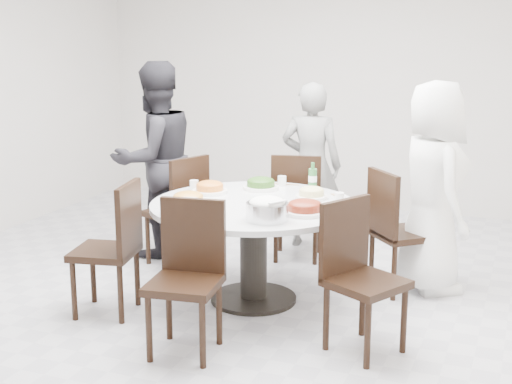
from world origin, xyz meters
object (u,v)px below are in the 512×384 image
(diner_right, at_px, (432,187))
(beverage_bottle, at_px, (313,177))
(rice_bowl, at_px, (267,212))
(chair_sw, at_px, (105,249))
(soup_bowl, at_px, (185,208))
(diner_left, at_px, (155,160))
(diner_middle, at_px, (311,166))
(dining_table, at_px, (254,252))
(chair_n, at_px, (298,205))
(chair_s, at_px, (184,281))
(chair_se, at_px, (366,279))
(chair_ne, at_px, (403,231))
(chair_nw, at_px, (175,210))

(diner_right, height_order, beverage_bottle, diner_right)
(beverage_bottle, bearing_deg, rice_bowl, -91.19)
(chair_sw, height_order, soup_bowl, chair_sw)
(chair_sw, height_order, diner_left, diner_left)
(diner_middle, xyz_separation_m, diner_left, (-1.21, -0.73, 0.10))
(dining_table, distance_m, chair_n, 1.10)
(soup_bowl, bearing_deg, chair_s, -63.97)
(diner_right, relative_size, diner_left, 0.94)
(diner_middle, xyz_separation_m, beverage_bottle, (0.30, -0.95, 0.10))
(chair_se, xyz_separation_m, diner_middle, (-0.99, 2.03, 0.29))
(chair_ne, relative_size, beverage_bottle, 4.23)
(chair_nw, height_order, diner_middle, diner_middle)
(chair_n, xyz_separation_m, rice_bowl, (0.28, -1.51, 0.33))
(chair_n, xyz_separation_m, diner_left, (-1.21, -0.33, 0.38))
(chair_nw, bearing_deg, diner_right, 114.77)
(chair_ne, xyz_separation_m, beverage_bottle, (-0.70, -0.09, 0.39))
(chair_nw, distance_m, diner_middle, 1.34)
(dining_table, xyz_separation_m, diner_left, (-1.23, 0.76, 0.48))
(dining_table, bearing_deg, soup_bowl, -124.69)
(diner_right, xyz_separation_m, diner_left, (-2.40, 0.02, 0.05))
(diner_right, bearing_deg, chair_se, 139.41)
(chair_ne, distance_m, chair_s, 1.92)
(chair_sw, distance_m, diner_right, 2.48)
(diner_middle, height_order, rice_bowl, diner_middle)
(beverage_bottle, bearing_deg, chair_n, 118.31)
(chair_n, xyz_separation_m, diner_right, (1.19, -0.36, 0.33))
(dining_table, relative_size, soup_bowl, 5.36)
(chair_ne, xyz_separation_m, chair_se, (-0.02, -1.17, 0.00))
(dining_table, height_order, soup_bowl, soup_bowl)
(chair_sw, xyz_separation_m, soup_bowl, (0.57, 0.13, 0.32))
(chair_n, bearing_deg, chair_sw, 49.84)
(chair_ne, relative_size, chair_s, 1.00)
(dining_table, relative_size, chair_s, 1.58)
(chair_ne, distance_m, chair_n, 1.11)
(chair_se, height_order, soup_bowl, chair_se)
(rice_bowl, bearing_deg, chair_nw, 140.92)
(rice_bowl, bearing_deg, soup_bowl, -175.52)
(chair_s, xyz_separation_m, beverage_bottle, (0.35, 1.51, 0.39))
(dining_table, relative_size, chair_ne, 1.58)
(diner_middle, xyz_separation_m, soup_bowl, (-0.30, -1.95, 0.03))
(chair_nw, bearing_deg, chair_se, 79.90)
(chair_nw, distance_m, diner_right, 2.14)
(chair_s, bearing_deg, chair_n, 81.05)
(diner_middle, bearing_deg, beverage_bottle, 102.24)
(chair_ne, height_order, chair_sw, same)
(chair_nw, height_order, diner_left, diner_left)
(diner_middle, relative_size, beverage_bottle, 6.78)
(chair_nw, relative_size, diner_right, 0.59)
(dining_table, bearing_deg, diner_right, 32.23)
(dining_table, distance_m, beverage_bottle, 0.77)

